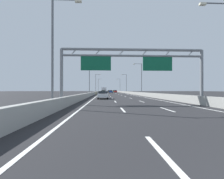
{
  "coord_description": "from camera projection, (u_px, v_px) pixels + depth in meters",
  "views": [
    {
      "loc": [
        -3.24,
        -0.44,
        1.58
      ],
      "look_at": [
        0.67,
        85.96,
        1.83
      ],
      "focal_mm": 26.2,
      "sensor_mm": 36.0,
      "label": 1
    }
  ],
  "objects": [
    {
      "name": "lane_dash_right_8",
      "position": [
        115.0,
        93.0,
        76.09
      ],
      "size": [
        0.16,
        3.0,
        0.01
      ],
      "primitive_type": "cube",
      "color": "white",
      "rests_on": "ground_plane"
    },
    {
      "name": "lane_dash_right_15",
      "position": [
        111.0,
        92.0,
        139.02
      ],
      "size": [
        0.16,
        3.0,
        0.01
      ],
      "primitive_type": "cube",
      "color": "white",
      "rests_on": "ground_plane"
    },
    {
      "name": "streetlamp_right_distant",
      "position": [
        120.0,
        85.0,
        115.89
      ],
      "size": [
        2.58,
        0.28,
        9.5
      ],
      "color": "slate",
      "rests_on": "ground_plane"
    },
    {
      "name": "lane_dash_left_13",
      "position": [
        107.0,
        92.0,
        120.88
      ],
      "size": [
        0.16,
        3.0,
        0.01
      ],
      "primitive_type": "cube",
      "color": "white",
      "rests_on": "ground_plane"
    },
    {
      "name": "lane_dash_right_7",
      "position": [
        117.0,
        94.0,
        67.1
      ],
      "size": [
        0.16,
        3.0,
        0.01
      ],
      "primitive_type": "cube",
      "color": "white",
      "rests_on": "ground_plane"
    },
    {
      "name": "lane_dash_left_12",
      "position": [
        107.0,
        92.0,
        111.89
      ],
      "size": [
        0.16,
        3.0,
        0.01
      ],
      "primitive_type": "cube",
      "color": "white",
      "rests_on": "ground_plane"
    },
    {
      "name": "box_truck",
      "position": [
        104.0,
        90.0,
        86.0
      ],
      "size": [
        2.5,
        7.57,
        2.91
      ],
      "color": "silver",
      "rests_on": "ground_plane"
    },
    {
      "name": "blue_car",
      "position": [
        111.0,
        92.0,
        85.35
      ],
      "size": [
        1.83,
        4.28,
        1.47
      ],
      "color": "#2347AD",
      "rests_on": "ground_plane"
    },
    {
      "name": "lane_dash_left_14",
      "position": [
        106.0,
        92.0,
        129.87
      ],
      "size": [
        0.16,
        3.0,
        0.01
      ],
      "primitive_type": "cube",
      "color": "white",
      "rests_on": "ground_plane"
    },
    {
      "name": "lane_dash_left_9",
      "position": [
        107.0,
        93.0,
        84.92
      ],
      "size": [
        0.16,
        3.0,
        0.01
      ],
      "primitive_type": "cube",
      "color": "white",
      "rests_on": "ground_plane"
    },
    {
      "name": "black_car",
      "position": [
        109.0,
        91.0,
        122.07
      ],
      "size": [
        1.84,
        4.45,
        1.38
      ],
      "color": "black",
      "rests_on": "ground_plane"
    },
    {
      "name": "ground_plane",
      "position": [
        110.0,
        93.0,
        100.48
      ],
      "size": [
        260.0,
        260.0,
        0.0
      ],
      "primitive_type": "plane",
      "color": "#262628"
    },
    {
      "name": "lane_dash_left_8",
      "position": [
        108.0,
        93.0,
        75.92
      ],
      "size": [
        0.16,
        3.0,
        0.01
      ],
      "primitive_type": "cube",
      "color": "white",
      "rests_on": "ground_plane"
    },
    {
      "name": "lane_dash_left_5",
      "position": [
        109.0,
        95.0,
        48.95
      ],
      "size": [
        0.16,
        3.0,
        0.01
      ],
      "primitive_type": "cube",
      "color": "white",
      "rests_on": "ground_plane"
    },
    {
      "name": "lane_dash_left_0",
      "position": [
        163.0,
        154.0,
        4.0
      ],
      "size": [
        0.16,
        3.0,
        0.01
      ],
      "primitive_type": "cube",
      "color": "white",
      "rests_on": "ground_plane"
    },
    {
      "name": "lane_dash_right_9",
      "position": [
        114.0,
        93.0,
        85.08
      ],
      "size": [
        0.16,
        3.0,
        0.01
      ],
      "primitive_type": "cube",
      "color": "white",
      "rests_on": "ground_plane"
    },
    {
      "name": "lane_dash_right_5",
      "position": [
        121.0,
        95.0,
        49.12
      ],
      "size": [
        0.16,
        3.0,
        0.01
      ],
      "primitive_type": "cube",
      "color": "white",
      "rests_on": "ground_plane"
    },
    {
      "name": "lane_dash_left_10",
      "position": [
        107.0,
        93.0,
        93.91
      ],
      "size": [
        0.16,
        3.0,
        0.01
      ],
      "primitive_type": "cube",
      "color": "white",
      "rests_on": "ground_plane"
    },
    {
      "name": "edge_line_left",
      "position": [
        101.0,
        93.0,
        88.26
      ],
      "size": [
        0.16,
        176.0,
        0.01
      ],
      "primitive_type": "cube",
      "color": "white",
      "rests_on": "ground_plane"
    },
    {
      "name": "streetlamp_left_near",
      "position": [
        55.0,
        45.0,
        13.96
      ],
      "size": [
        2.58,
        0.28,
        9.5
      ],
      "color": "slate",
      "rests_on": "ground_plane"
    },
    {
      "name": "lane_dash_right_3",
      "position": [
        131.0,
        98.0,
        31.13
      ],
      "size": [
        0.16,
        3.0,
        0.01
      ],
      "primitive_type": "cube",
      "color": "white",
      "rests_on": "ground_plane"
    },
    {
      "name": "lane_dash_left_4",
      "position": [
        110.0,
        96.0,
        39.96
      ],
      "size": [
        0.16,
        3.0,
        0.01
      ],
      "primitive_type": "cube",
      "color": "white",
      "rests_on": "ground_plane"
    },
    {
      "name": "lane_dash_left_7",
      "position": [
        108.0,
        94.0,
        66.93
      ],
      "size": [
        0.16,
        3.0,
        0.01
      ],
      "primitive_type": "cube",
      "color": "white",
      "rests_on": "ground_plane"
    },
    {
      "name": "lane_dash_right_6",
      "position": [
        119.0,
        94.0,
        58.11
      ],
      "size": [
        0.16,
        3.0,
        0.01
      ],
      "primitive_type": "cube",
      "color": "white",
      "rests_on": "ground_plane"
    },
    {
      "name": "white_car",
      "position": [
        103.0,
        95.0,
        29.31
      ],
      "size": [
        1.82,
        4.69,
        1.38
      ],
      "color": "silver",
      "rests_on": "ground_plane"
    },
    {
      "name": "lane_dash_left_15",
      "position": [
        106.0,
        92.0,
        138.86
      ],
      "size": [
        0.16,
        3.0,
        0.01
      ],
      "primitive_type": "cube",
      "color": "white",
      "rests_on": "ground_plane"
    },
    {
      "name": "lane_dash_left_3",
      "position": [
        112.0,
        98.0,
        30.97
      ],
      "size": [
        0.16,
        3.0,
        0.01
      ],
      "primitive_type": "cube",
      "color": "white",
      "rests_on": "ground_plane"
    },
    {
      "name": "lane_dash_right_11",
      "position": [
        113.0,
        92.0,
        103.06
      ],
      "size": [
        0.16,
        3.0,
        0.01
      ],
      "primitive_type": "cube",
      "color": "white",
      "rests_on": "ground_plane"
    },
    {
      "name": "lane_dash_left_17",
      "position": [
        106.0,
        92.0,
        156.84
      ],
      "size": [
        0.16,
        3.0,
        0.01
      ],
      "primitive_type": "cube",
      "color": "white",
      "rests_on": "ground_plane"
    },
    {
      "name": "yellow_car",
      "position": [
        103.0,
        92.0,
        62.71
      ],
      "size": [
        1.71,
        4.51,
        1.5
      ],
      "color": "yellow",
      "rests_on": "ground_plane"
    },
    {
      "name": "barrier_right",
      "position": [
        120.0,
        92.0,
        110.78
      ],
      "size": [
        0.45,
        220.0,
        0.95
      ],
      "color": "#9E9E99",
      "rests_on": "ground_plane"
    },
    {
      "name": "barrier_left",
      "position": [
        99.0,
        92.0,
        110.16
      ],
      "size": [
        0.45,
        220.0,
        0.95
      ],
      "color": "#9E9E99",
      "rests_on": "ground_plane"
    },
    {
      "name": "lane_dash_left_2",
      "position": [
        115.0,
        102.0,
        21.98
      ],
      "size": [
        0.16,
        3.0,
        0.01
      ],
      "primitive_type": "cube",
      "color": "white",
      "rests_on": "ground_plane"
    },
    {
      "name": "lane_dash_right_1",
      "position": [
        167.0,
        110.0,
        13.15
      ],
      "size": [
        0.16,
        3.0,
        0.01
      ],
      "primitive_type": "cube",
      "color": "white",
      "rests_on": "ground_plane"
    },
    {
      "name": "lane_dash_left_11",
      "position": [
        107.0,
        92.0,
        102.9
      ],
      "size": [
        0.16,
        3.0,
        0.01
      ],
      "primitive_type": "cube",
      "color": "white",
      "rests_on": "ground_plane"
    },
    {
      "name": "streetlamp_left_distant",
      "position": [
        99.0,
        85.0,
        115.22
      ],
      "size": [
        2.58,
        0.28,
        9.5
      ],
      "color": "slate",
      "rests_on": "ground_plane"
    },
    {
      "name": "streetlamp_left_far",
      "position": [
        96.0,
        82.0,
        81.47
      ],
      "size": [
        2.58,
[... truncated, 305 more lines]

